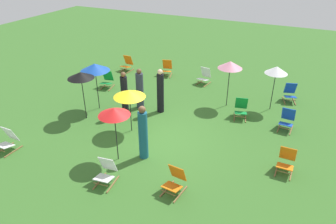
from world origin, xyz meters
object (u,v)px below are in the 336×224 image
at_px(deckchair_7, 107,80).
at_px(person_0, 125,95).
at_px(deckchair_1, 127,64).
at_px(umbrella_3, 129,94).
at_px(umbrella_5, 276,70).
at_px(person_3, 143,134).
at_px(umbrella_1, 230,65).
at_px(umbrella_0, 81,75).
at_px(deckchair_9, 204,77).
at_px(deckchair_4, 175,181).
at_px(deckchair_5, 290,93).
at_px(umbrella_2, 95,67).
at_px(person_1, 160,92).
at_px(deckchair_6, 8,140).
at_px(deckchair_2, 106,172).
at_px(deckchair_8, 167,69).
at_px(deckchair_10, 287,120).
at_px(deckchair_0, 286,161).
at_px(deckchair_3, 241,109).
at_px(umbrella_4, 114,112).
at_px(person_2, 140,90).

bearing_deg(deckchair_7, person_0, -53.13).
bearing_deg(deckchair_1, umbrella_3, -56.43).
bearing_deg(umbrella_5, person_3, -121.39).
bearing_deg(umbrella_1, umbrella_0, -143.80).
bearing_deg(deckchair_9, deckchair_1, -170.14).
distance_m(deckchair_4, deckchair_5, 7.78).
relative_size(deckchair_1, person_0, 0.45).
relative_size(umbrella_2, person_1, 1.07).
distance_m(deckchair_6, umbrella_2, 4.18).
xyz_separation_m(deckchair_2, deckchair_8, (-2.04, 8.41, 0.00)).
height_order(deckchair_7, umbrella_2, umbrella_2).
distance_m(umbrella_1, umbrella_2, 5.46).
distance_m(deckchair_7, deckchair_10, 8.35).
xyz_separation_m(deckchair_0, person_3, (-4.29, -1.21, 0.53)).
bearing_deg(umbrella_0, deckchair_3, 26.11).
height_order(deckchair_6, deckchair_9, same).
height_order(deckchair_1, umbrella_3, umbrella_3).
relative_size(deckchair_3, deckchair_8, 0.99).
relative_size(deckchair_4, deckchair_5, 0.97).
distance_m(umbrella_3, person_0, 1.45).
distance_m(deckchair_10, person_0, 6.31).
xyz_separation_m(deckchair_2, umbrella_1, (1.80, 6.33, 1.48)).
distance_m(deckchair_8, umbrella_2, 4.97).
distance_m(umbrella_0, person_3, 3.71).
xyz_separation_m(deckchair_9, person_0, (-1.82, -4.42, 0.52)).
bearing_deg(deckchair_0, deckchair_8, 140.90).
relative_size(deckchair_7, person_3, 0.45).
relative_size(deckchair_1, person_1, 0.45).
bearing_deg(person_0, deckchair_7, -23.08).
xyz_separation_m(deckchair_1, umbrella_3, (3.47, -5.31, 1.16)).
bearing_deg(umbrella_4, deckchair_7, 128.12).
bearing_deg(deckchair_10, person_2, -169.19).
bearing_deg(person_3, deckchair_0, -85.88).
bearing_deg(umbrella_0, deckchair_5, 35.48).
xyz_separation_m(deckchair_0, deckchair_6, (-8.62, -2.81, 0.00)).
height_order(deckchair_0, umbrella_1, umbrella_1).
relative_size(deckchair_8, umbrella_0, 0.44).
bearing_deg(deckchair_7, umbrella_0, -83.18).
bearing_deg(deckchair_10, deckchair_3, 177.77).
xyz_separation_m(deckchair_2, umbrella_3, (-0.84, 2.80, 1.16)).
distance_m(deckchair_9, umbrella_1, 2.91).
height_order(deckchair_3, person_2, person_2).
distance_m(deckchair_9, deckchair_10, 5.08).
bearing_deg(deckchair_8, umbrella_4, -92.10).
bearing_deg(deckchair_7, deckchair_6, -101.97).
xyz_separation_m(deckchair_2, deckchair_5, (4.20, 7.95, 0.00)).
xyz_separation_m(deckchair_5, deckchair_10, (0.17, -2.55, 0.00)).
bearing_deg(deckchair_1, deckchair_4, -50.06).
xyz_separation_m(deckchair_3, umbrella_1, (-0.79, 0.77, 1.48)).
xyz_separation_m(umbrella_2, person_3, (3.40, -2.20, -0.94)).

